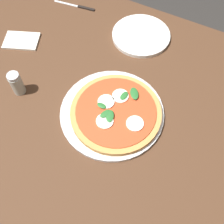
% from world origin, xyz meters
% --- Properties ---
extents(ground_plane, '(6.00, 6.00, 0.00)m').
position_xyz_m(ground_plane, '(0.00, 0.00, 0.00)').
color(ground_plane, '#2D2B28').
extents(dining_table, '(1.28, 1.09, 0.77)m').
position_xyz_m(dining_table, '(0.00, 0.00, 0.67)').
color(dining_table, '#4C301E').
rests_on(dining_table, ground_plane).
extents(serving_tray, '(0.33, 0.33, 0.01)m').
position_xyz_m(serving_tray, '(0.08, 0.01, 0.78)').
color(serving_tray, silver).
rests_on(serving_tray, dining_table).
extents(pizza, '(0.29, 0.29, 0.03)m').
position_xyz_m(pizza, '(0.10, 0.01, 0.79)').
color(pizza, tan).
rests_on(pizza, serving_tray).
extents(plate_white, '(0.22, 0.22, 0.01)m').
position_xyz_m(plate_white, '(0.02, 0.37, 0.78)').
color(plate_white, white).
rests_on(plate_white, dining_table).
extents(napkin, '(0.15, 0.13, 0.01)m').
position_xyz_m(napkin, '(-0.37, 0.13, 0.77)').
color(napkin, white).
rests_on(napkin, dining_table).
extents(knife, '(0.18, 0.04, 0.01)m').
position_xyz_m(knife, '(-0.28, 0.41, 0.77)').
color(knife, black).
rests_on(knife, dining_table).
extents(pepper_shaker, '(0.04, 0.04, 0.09)m').
position_xyz_m(pepper_shaker, '(-0.24, -0.06, 0.81)').
color(pepper_shaker, '#B2B7AD').
rests_on(pepper_shaker, dining_table).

